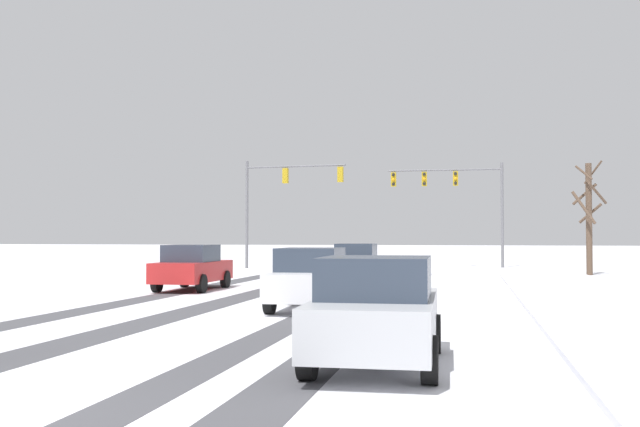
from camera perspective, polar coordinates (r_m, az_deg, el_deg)
wheel_track_left_lane at (r=21.46m, az=1.48°, el=-6.96°), size 0.79×32.10×0.01m
wheel_track_right_lane at (r=22.26m, az=-6.71°, el=-6.76°), size 1.08×32.10×0.01m
wheel_track_center at (r=21.25m, az=5.51°, el=-7.00°), size 0.92×32.10×0.01m
wheel_track_oncoming at (r=23.27m, az=-13.20°, el=-6.51°), size 1.01×32.10×0.01m
sidewalk_kerb_right at (r=19.96m, az=21.75°, el=-7.06°), size 4.00×32.10×0.12m
traffic_signal_far_right at (r=45.67m, az=10.70°, el=1.85°), size 7.16×0.43×6.50m
traffic_signal_far_left at (r=43.01m, az=-3.15°, el=1.81°), size 6.26×0.68×6.50m
car_grey_lead at (r=30.15m, az=2.93°, el=-3.93°), size 1.88×4.12×1.62m
car_red_second at (r=26.15m, az=-10.13°, el=-4.23°), size 1.88×4.13×1.62m
car_white_third at (r=18.85m, az=-0.69°, el=-5.19°), size 1.91×4.14×1.62m
car_silver_fourth at (r=10.79m, az=4.55°, el=-7.71°), size 1.92×4.14×1.62m
bare_tree_sidewalk_far at (r=37.99m, az=20.60°, el=-0.03°), size 1.74×1.64×5.71m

